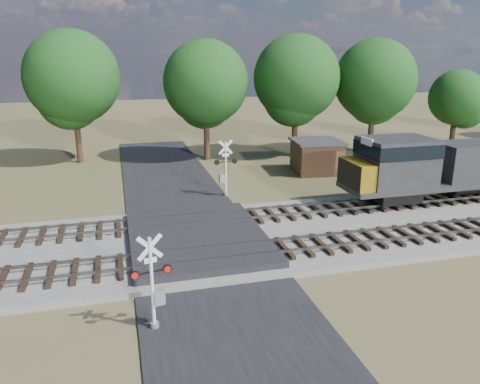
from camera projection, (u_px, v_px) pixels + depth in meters
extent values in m
plane|color=#4E4F2A|center=(199.00, 248.00, 24.42)|extent=(160.00, 160.00, 0.00)
cube|color=gray|center=(366.00, 224.00, 27.30)|extent=(140.00, 10.00, 0.30)
cube|color=black|center=(199.00, 247.00, 24.41)|extent=(7.00, 60.00, 0.08)
cube|color=#262628|center=(197.00, 239.00, 24.79)|extent=(7.00, 9.00, 0.62)
cube|color=black|center=(246.00, 252.00, 22.95)|extent=(44.00, 2.60, 0.18)
cube|color=#605B52|center=(398.00, 238.00, 24.21)|extent=(140.00, 0.08, 0.15)
cube|color=#605B52|center=(383.00, 229.00, 25.54)|extent=(140.00, 0.08, 0.15)
cube|color=black|center=(223.00, 219.00, 27.57)|extent=(44.00, 2.60, 0.18)
cube|color=#605B52|center=(352.00, 208.00, 28.84)|extent=(140.00, 0.08, 0.15)
cube|color=#605B52|center=(342.00, 201.00, 30.16)|extent=(140.00, 0.08, 0.15)
cylinder|color=silver|center=(152.00, 285.00, 16.80)|extent=(0.13, 0.13, 3.64)
cylinder|color=gray|center=(155.00, 325.00, 17.28)|extent=(0.33, 0.33, 0.27)
cube|color=silver|center=(150.00, 247.00, 16.37)|extent=(0.94, 0.21, 0.95)
cube|color=silver|center=(150.00, 247.00, 16.37)|extent=(0.94, 0.21, 0.95)
cube|color=silver|center=(151.00, 260.00, 16.52)|extent=(0.45, 0.11, 0.20)
cube|color=black|center=(151.00, 272.00, 16.65)|extent=(1.44, 0.32, 0.05)
cylinder|color=red|center=(135.00, 275.00, 16.41)|extent=(0.34, 0.15, 0.33)
cylinder|color=red|center=(167.00, 269.00, 16.89)|extent=(0.34, 0.15, 0.33)
cube|color=gray|center=(159.00, 297.00, 17.05)|extent=(0.45, 0.34, 0.59)
cylinder|color=silver|center=(226.00, 169.00, 32.51)|extent=(0.14, 0.14, 3.94)
cylinder|color=gray|center=(226.00, 194.00, 33.04)|extent=(0.35, 0.35, 0.30)
cube|color=silver|center=(226.00, 147.00, 32.06)|extent=(1.03, 0.11, 1.03)
cube|color=silver|center=(226.00, 147.00, 32.06)|extent=(1.03, 0.11, 1.03)
cube|color=silver|center=(226.00, 155.00, 32.21)|extent=(0.49, 0.07, 0.22)
cube|color=black|center=(226.00, 162.00, 32.36)|extent=(1.57, 0.17, 0.06)
cylinder|color=red|center=(234.00, 161.00, 32.56)|extent=(0.36, 0.12, 0.35)
cylinder|color=red|center=(217.00, 163.00, 32.16)|extent=(0.36, 0.12, 0.35)
cube|color=gray|center=(223.00, 178.00, 32.61)|extent=(0.46, 0.33, 0.64)
cube|color=#412B1C|center=(316.00, 157.00, 39.37)|extent=(4.01, 4.01, 2.55)
cube|color=#313134|center=(317.00, 141.00, 38.97)|extent=(4.41, 4.41, 0.18)
cylinder|color=black|center=(77.00, 131.00, 42.36)|extent=(0.56, 0.56, 5.90)
sphere|color=#123B14|center=(72.00, 77.00, 40.99)|extent=(8.25, 8.25, 8.25)
cylinder|color=black|center=(207.00, 131.00, 43.50)|extent=(0.56, 0.56, 5.49)
sphere|color=#123B14|center=(206.00, 82.00, 42.23)|extent=(7.69, 7.69, 7.69)
cylinder|color=black|center=(295.00, 127.00, 44.90)|extent=(0.56, 0.56, 5.74)
sphere|color=#123B14|center=(296.00, 78.00, 43.57)|extent=(8.03, 8.03, 8.03)
cylinder|color=black|center=(371.00, 126.00, 45.90)|extent=(0.56, 0.56, 5.55)
sphere|color=#123B14|center=(375.00, 80.00, 44.61)|extent=(7.77, 7.77, 7.77)
cylinder|color=black|center=(453.00, 129.00, 48.96)|extent=(0.56, 0.56, 4.07)
sphere|color=#123B14|center=(457.00, 97.00, 48.02)|extent=(5.70, 5.70, 5.70)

